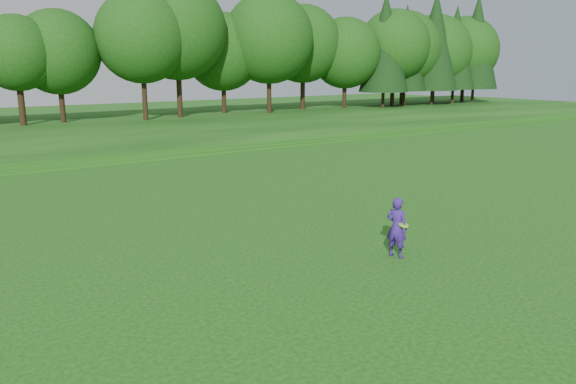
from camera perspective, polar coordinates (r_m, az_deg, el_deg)
ground at (r=16.30m, az=6.03°, el=-6.64°), size 140.00×140.00×0.00m
berm at (r=46.97m, az=-22.24°, el=5.59°), size 130.00×30.00×0.60m
walking_path at (r=33.60m, az=-16.82°, el=3.01°), size 130.00×1.60×0.04m
treeline at (r=50.68m, az=-24.06°, el=14.76°), size 104.00×7.00×15.00m
woman at (r=16.31m, az=10.99°, el=-3.55°), size 0.59×0.74×1.76m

